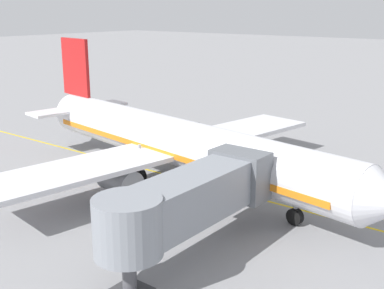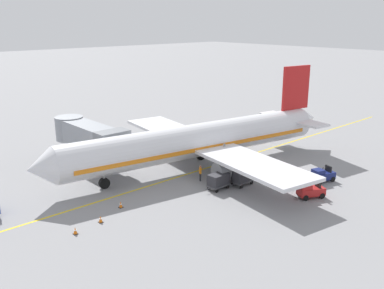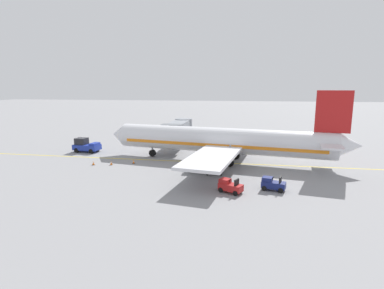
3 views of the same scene
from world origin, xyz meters
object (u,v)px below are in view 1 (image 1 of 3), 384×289
Objects in this scene: parked_airliner at (176,143)px; baggage_cart_front at (248,159)px; jet_bridge at (189,199)px; baggage_tug_trailing at (245,136)px; baggage_cart_second_in_train at (228,152)px; baggage_tug_lead at (201,133)px; ground_crew_wing_walker at (227,167)px; safety_cone_nose_right at (345,202)px.

parked_airliner reaches higher than baggage_cart_front.
parked_airliner is at bearing -137.22° from jet_bridge.
baggage_tug_trailing is 8.82m from baggage_cart_front.
baggage_tug_trailing is at bearing -160.47° from baggage_cart_second_in_train.
ground_crew_wing_walker is (8.66, 9.22, 0.24)m from baggage_tug_lead.
parked_airliner is 13.65m from baggage_tug_trailing.
baggage_cart_second_in_train is (4.95, 6.84, 0.24)m from baggage_tug_lead.
baggage_tug_trailing is (-22.63, -10.53, -2.74)m from jet_bridge.
baggage_tug_trailing is (-1.53, 4.54, 0.00)m from baggage_tug_lead.
ground_crew_wing_walker reaches higher than baggage_tug_lead.
baggage_cart_second_in_train is 1.72× the size of ground_crew_wing_walker.
baggage_cart_front is 2.86m from ground_crew_wing_walker.
safety_cone_nose_right is (3.61, 12.25, -0.66)m from baggage_cart_second_in_train.
parked_airliner is 13.66× the size of baggage_tug_lead.
safety_cone_nose_right is at bearing 104.15° from parked_airliner.
baggage_tug_trailing is 11.21m from ground_crew_wing_walker.
jet_bridge is at bearing 25.15° from ground_crew_wing_walker.
baggage_tug_lead reaches higher than baggage_cart_second_in_train.
baggage_cart_front is at bearing -105.94° from safety_cone_nose_right.
baggage_cart_front is (5.81, 9.43, 0.24)m from baggage_tug_lead.
baggage_tug_lead is at bearing -151.36° from parked_airliner.
safety_cone_nose_right is at bearing 90.54° from ground_crew_wing_walker.
jet_bridge is 13.97m from ground_crew_wing_walker.
ground_crew_wing_walker is at bearing 46.82° from baggage_tug_lead.
baggage_tug_lead is 11.08m from baggage_cart_front.
parked_airliner is at bearing -75.85° from safety_cone_nose_right.
ground_crew_wing_walker is at bearing 24.69° from baggage_tug_trailing.
baggage_cart_front is 10.07m from safety_cone_nose_right.
baggage_cart_second_in_train is (-16.15, -8.23, -2.50)m from jet_bridge.
baggage_cart_front is 2.73m from baggage_cart_second_in_train.
baggage_tug_lead is 8.45m from baggage_cart_second_in_train.
baggage_tug_lead is at bearing -144.47° from jet_bridge.
parked_airliner is at bearing 8.06° from baggage_tug_trailing.
parked_airliner reaches higher than baggage_cart_second_in_train.
baggage_cart_front is 4.93× the size of safety_cone_nose_right.
baggage_cart_front is at bearing 175.78° from ground_crew_wing_walker.
ground_crew_wing_walker reaches higher than safety_cone_nose_right.
jet_bridge is at bearing 35.53° from baggage_tug_lead.
parked_airliner reaches higher than baggage_tug_trailing.
baggage_cart_front is at bearing 58.39° from baggage_tug_lead.
baggage_cart_second_in_train is (-6.81, 0.42, -2.24)m from parked_airliner.
jet_bridge is (9.34, 8.64, 0.27)m from parked_airliner.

